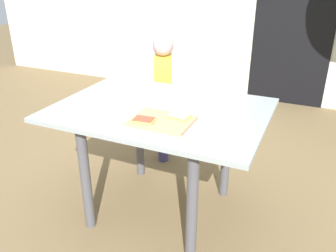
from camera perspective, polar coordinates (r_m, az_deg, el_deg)
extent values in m
plane|color=brown|center=(2.54, -1.10, -13.32)|extent=(16.00, 16.00, 0.00)
cube|color=black|center=(4.42, 20.02, 15.89)|extent=(0.90, 0.02, 2.00)
cube|color=#929B9C|center=(2.16, -1.26, 2.67)|extent=(1.30, 0.94, 0.03)
cylinder|color=#4C4C51|center=(2.24, -13.35, -8.29)|extent=(0.06, 0.06, 0.74)
cylinder|color=#4C4C51|center=(1.95, 3.94, -13.08)|extent=(0.06, 0.06, 0.74)
cylinder|color=#4C4C51|center=(2.75, -4.70, -1.16)|extent=(0.06, 0.06, 0.74)
cylinder|color=#4C4C51|center=(2.52, 9.54, -3.97)|extent=(0.06, 0.06, 0.74)
cube|color=tan|center=(1.94, -1.01, 0.83)|extent=(0.33, 0.26, 0.02)
cube|color=tan|center=(1.92, -4.00, 0.95)|extent=(0.13, 0.10, 0.01)
cube|color=#B2422A|center=(1.91, -4.01, 1.18)|extent=(0.12, 0.09, 0.00)
cube|color=tan|center=(1.97, 1.79, 1.62)|extent=(0.13, 0.10, 0.01)
cube|color=beige|center=(1.96, 1.79, 1.84)|extent=(0.12, 0.09, 0.00)
cylinder|color=white|center=(2.12, 8.12, 2.50)|extent=(0.20, 0.20, 0.01)
cylinder|color=white|center=(2.48, -7.93, 5.88)|extent=(0.20, 0.20, 0.01)
cylinder|color=#423E70|center=(3.11, -0.71, 0.08)|extent=(0.09, 0.09, 0.54)
cylinder|color=#423E70|center=(2.98, -0.77, -1.04)|extent=(0.09, 0.09, 0.54)
cube|color=gold|center=(2.88, -0.78, 7.79)|extent=(0.22, 0.28, 0.37)
sphere|color=#C59497|center=(2.82, -0.82, 13.06)|extent=(0.17, 0.17, 0.17)
cylinder|color=#3AB868|center=(4.88, -7.79, 5.94)|extent=(0.32, 0.32, 0.04)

